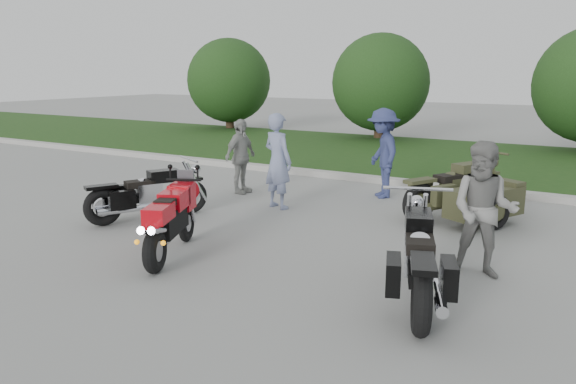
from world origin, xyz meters
The scene contains 13 objects.
ground centered at (0.00, 0.00, 0.00)m, with size 80.00×80.00×0.00m, color #969691.
curb centered at (0.00, 6.00, 0.07)m, with size 60.00×0.30×0.15m, color #AFACA5.
grass_strip centered at (0.00, 10.15, 0.07)m, with size 60.00×8.00×0.14m, color #2F4F1B.
tree_far_left centered at (-10.00, 13.50, 2.19)m, with size 3.60×3.60×4.00m.
tree_mid_left centered at (-3.00, 13.50, 2.19)m, with size 3.60×3.60×4.00m.
sportbike_red centered at (-0.52, -0.66, 0.57)m, with size 0.98×1.92×0.97m.
cruiser_left centered at (-2.34, 0.62, 0.45)m, with size 1.17×2.11×0.88m.
cruiser_right centered at (3.09, -0.45, 0.50)m, with size 1.09×2.46×0.99m.
cruiser_sidecar centered at (2.73, 3.49, 0.45)m, with size 1.88×2.35×0.97m.
person_stripe centered at (-0.76, 2.66, 0.93)m, with size 0.68×0.45×1.87m, color #8089AE.
person_grey centered at (3.50, 0.86, 0.89)m, with size 0.87×0.68×1.79m, color gray.
person_denim centered at (0.64, 4.60, 0.94)m, with size 1.22×0.70×1.89m, color navy.
person_back centered at (-2.18, 3.39, 0.82)m, with size 0.96×0.40×1.63m, color #9B9C96.
Camera 1 is at (4.93, -6.48, 2.68)m, focal length 35.00 mm.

